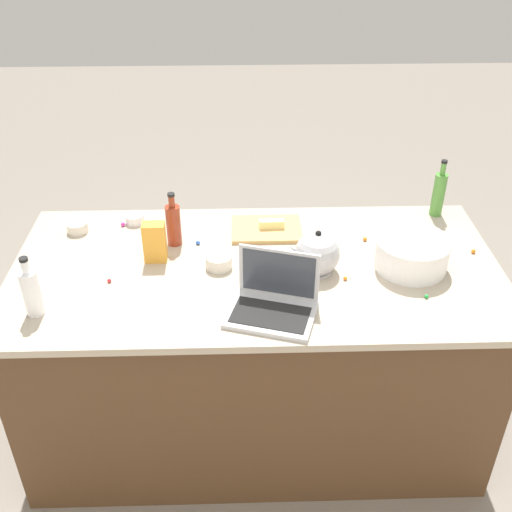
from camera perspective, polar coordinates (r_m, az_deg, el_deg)
name	(u,v)px	position (r m, az deg, el deg)	size (l,w,h in m)	color
ground_plane	(256,420)	(3.09, 0.00, -14.92)	(12.00, 12.00, 0.00)	slate
island_counter	(256,350)	(2.77, 0.00, -8.67)	(1.98, 0.97, 0.90)	#4C331E
laptop	(274,301)	(2.23, 1.64, -4.16)	(0.36, 0.31, 0.22)	#B7B7BC
mixing_bowl_large	(412,253)	(2.53, 14.25, 0.30)	(0.30, 0.30, 0.13)	white
bottle_vinegar	(31,292)	(2.33, -20.10, -3.11)	(0.06, 0.06, 0.24)	white
bottle_olive	(439,193)	(2.93, 16.58, 5.60)	(0.06, 0.06, 0.27)	#4C8C38
bottle_soy	(173,224)	(2.61, -7.66, 2.97)	(0.06, 0.06, 0.24)	maroon
kettle	(317,254)	(2.43, 5.65, 0.17)	(0.21, 0.18, 0.20)	#ADADB2
cutting_board	(266,229)	(2.72, 0.97, 2.51)	(0.31, 0.23, 0.02)	tan
butter_stick_left	(272,224)	(2.71, 1.47, 3.00)	(0.11, 0.04, 0.04)	#F4E58C
ramekin_small	(135,219)	(2.83, -11.18, 3.42)	(0.08, 0.08, 0.04)	white
ramekin_medium	(77,227)	(2.82, -16.22, 2.58)	(0.09, 0.09, 0.04)	beige
ramekin_wide	(219,262)	(2.47, -3.45, -0.55)	(0.11, 0.11, 0.05)	beige
candy_bag	(155,242)	(2.52, -9.37, 1.28)	(0.09, 0.06, 0.17)	gold
candy_0	(109,281)	(2.46, -13.45, -2.24)	(0.02, 0.02, 0.02)	red
candy_1	(198,243)	(2.64, -5.40, 1.24)	(0.02, 0.02, 0.02)	blue
candy_2	(426,296)	(2.40, 15.52, -3.63)	(0.02, 0.02, 0.02)	green
candy_3	(365,239)	(2.69, 10.07, 1.56)	(0.02, 0.02, 0.02)	orange
candy_4	(345,278)	(2.43, 8.28, -2.06)	(0.02, 0.02, 0.02)	orange
candy_5	(123,224)	(2.82, -12.23, 2.89)	(0.02, 0.02, 0.02)	#CC3399
candy_6	(473,251)	(2.72, 19.50, 0.42)	(0.02, 0.02, 0.02)	orange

